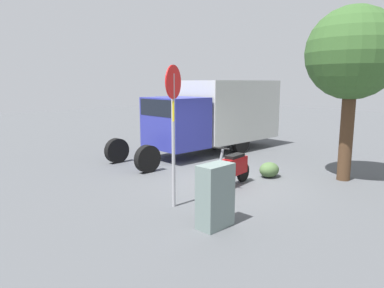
{
  "coord_description": "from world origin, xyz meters",
  "views": [
    {
      "loc": [
        7.97,
        6.6,
        2.91
      ],
      "look_at": [
        0.49,
        -0.99,
        1.04
      ],
      "focal_mm": 33.04,
      "sensor_mm": 36.0,
      "label": 1
    }
  ],
  "objects_px": {
    "box_truck_near": "(215,113)",
    "street_tree": "(353,55)",
    "motorcycle": "(233,168)",
    "stop_sign": "(173,114)",
    "bike_rack_hoop": "(220,204)",
    "utility_cabinet": "(215,196)"
  },
  "relations": [
    {
      "from": "stop_sign",
      "to": "bike_rack_hoop",
      "type": "relative_size",
      "value": 3.87
    },
    {
      "from": "motorcycle",
      "to": "street_tree",
      "type": "distance_m",
      "value": 4.69
    },
    {
      "from": "motorcycle",
      "to": "street_tree",
      "type": "xyz_separation_m",
      "value": [
        -2.88,
        1.96,
        3.15
      ]
    },
    {
      "from": "street_tree",
      "to": "bike_rack_hoop",
      "type": "relative_size",
      "value": 5.93
    },
    {
      "from": "stop_sign",
      "to": "street_tree",
      "type": "height_order",
      "value": "street_tree"
    },
    {
      "from": "bike_rack_hoop",
      "to": "motorcycle",
      "type": "bearing_deg",
      "value": -151.34
    },
    {
      "from": "street_tree",
      "to": "motorcycle",
      "type": "bearing_deg",
      "value": -34.22
    },
    {
      "from": "box_truck_near",
      "to": "motorcycle",
      "type": "height_order",
      "value": "box_truck_near"
    },
    {
      "from": "box_truck_near",
      "to": "bike_rack_hoop",
      "type": "bearing_deg",
      "value": 44.6
    },
    {
      "from": "stop_sign",
      "to": "bike_rack_hoop",
      "type": "bearing_deg",
      "value": 144.05
    },
    {
      "from": "box_truck_near",
      "to": "street_tree",
      "type": "xyz_separation_m",
      "value": [
        0.57,
        5.68,
        2.04
      ]
    },
    {
      "from": "stop_sign",
      "to": "bike_rack_hoop",
      "type": "height_order",
      "value": "stop_sign"
    },
    {
      "from": "box_truck_near",
      "to": "street_tree",
      "type": "relative_size",
      "value": 1.54
    },
    {
      "from": "motorcycle",
      "to": "bike_rack_hoop",
      "type": "height_order",
      "value": "motorcycle"
    },
    {
      "from": "street_tree",
      "to": "utility_cabinet",
      "type": "height_order",
      "value": "street_tree"
    },
    {
      "from": "box_truck_near",
      "to": "street_tree",
      "type": "distance_m",
      "value": 6.06
    },
    {
      "from": "stop_sign",
      "to": "motorcycle",
      "type": "bearing_deg",
      "value": -177.33
    },
    {
      "from": "utility_cabinet",
      "to": "bike_rack_hoop",
      "type": "relative_size",
      "value": 1.54
    },
    {
      "from": "box_truck_near",
      "to": "street_tree",
      "type": "bearing_deg",
      "value": 86.08
    },
    {
      "from": "motorcycle",
      "to": "stop_sign",
      "type": "distance_m",
      "value": 2.86
    },
    {
      "from": "stop_sign",
      "to": "utility_cabinet",
      "type": "height_order",
      "value": "stop_sign"
    },
    {
      "from": "utility_cabinet",
      "to": "stop_sign",
      "type": "bearing_deg",
      "value": -97.97
    }
  ]
}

